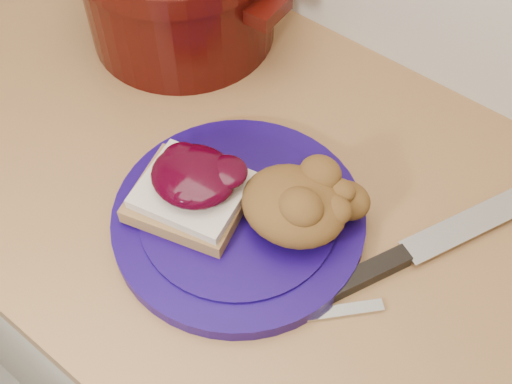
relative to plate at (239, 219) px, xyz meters
The scene contains 6 objects.
base_cabinet 0.49m from the plate, 133.38° to the left, with size 4.00×0.60×0.86m, color beige.
plate is the anchor object (origin of this frame).
sandwich 0.07m from the plate, 156.08° to the right, with size 0.15×0.14×0.06m.
stuffing_mound 0.08m from the plate, 27.64° to the left, with size 0.12×0.10×0.06m, color brown.
chef_knife 0.18m from the plate, 21.00° to the left, with size 0.15×0.30×0.02m.
butter_knife 0.14m from the plate, 21.75° to the right, with size 0.18×0.01×0.00m, color silver.
Camera 1 is at (0.32, 1.14, 1.53)m, focal length 45.00 mm.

